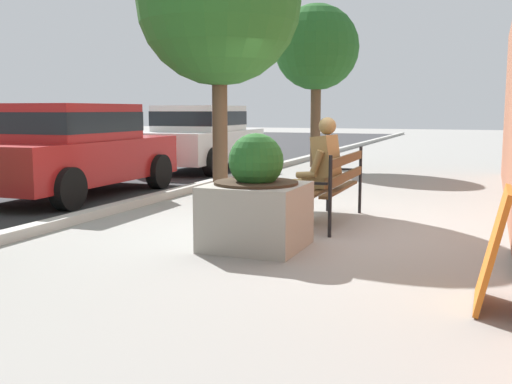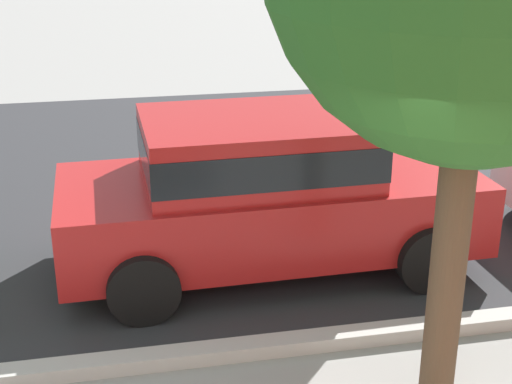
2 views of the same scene
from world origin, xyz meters
name	(u,v)px [view 2 (image 2 of 2)]	position (x,y,z in m)	size (l,w,h in m)	color
street_surface	(142,174)	(0.00, 7.50, 0.00)	(60.00, 9.00, 0.01)	#2D2D30
curb_stone	(175,357)	(0.00, 2.90, 0.06)	(60.00, 0.20, 0.12)	#B2AFA8
parked_car_red	(265,188)	(1.07, 4.47, 0.84)	(4.13, 1.98, 1.56)	#B21E1E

